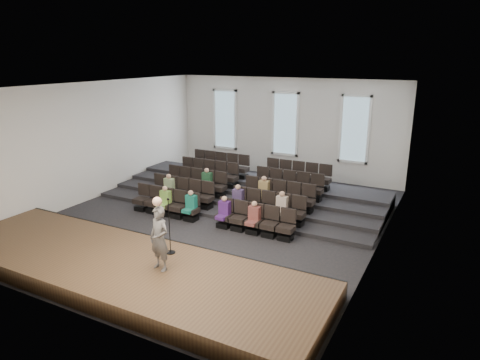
% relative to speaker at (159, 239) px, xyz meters
% --- Properties ---
extents(ground, '(14.00, 14.00, 0.00)m').
position_rel_speaker_xyz_m(ground, '(-1.26, 4.98, -1.38)').
color(ground, black).
rests_on(ground, ground).
extents(ceiling, '(12.00, 14.00, 0.02)m').
position_rel_speaker_xyz_m(ceiling, '(-1.26, 4.98, 3.63)').
color(ceiling, white).
rests_on(ceiling, ground).
extents(wall_back, '(12.00, 0.04, 5.00)m').
position_rel_speaker_xyz_m(wall_back, '(-1.26, 12.00, 1.12)').
color(wall_back, silver).
rests_on(wall_back, ground).
extents(wall_front, '(12.00, 0.04, 5.00)m').
position_rel_speaker_xyz_m(wall_front, '(-1.26, -2.04, 1.12)').
color(wall_front, silver).
rests_on(wall_front, ground).
extents(wall_left, '(0.04, 14.00, 5.00)m').
position_rel_speaker_xyz_m(wall_left, '(-7.28, 4.98, 1.12)').
color(wall_left, silver).
rests_on(wall_left, ground).
extents(wall_right, '(0.04, 14.00, 5.00)m').
position_rel_speaker_xyz_m(wall_right, '(4.76, 4.98, 1.12)').
color(wall_right, silver).
rests_on(wall_right, ground).
extents(stage, '(11.80, 3.60, 0.50)m').
position_rel_speaker_xyz_m(stage, '(-1.26, -0.12, -1.13)').
color(stage, '#4B3520').
rests_on(stage, ground).
extents(stage_lip, '(11.80, 0.06, 0.52)m').
position_rel_speaker_xyz_m(stage_lip, '(-1.26, 1.65, -1.13)').
color(stage_lip, black).
rests_on(stage_lip, ground).
extents(risers, '(11.80, 4.80, 0.60)m').
position_rel_speaker_xyz_m(risers, '(-1.26, 8.15, -1.19)').
color(risers, black).
rests_on(risers, ground).
extents(seating_rows, '(6.80, 4.70, 1.67)m').
position_rel_speaker_xyz_m(seating_rows, '(-1.26, 6.52, -0.70)').
color(seating_rows, black).
rests_on(seating_rows, ground).
extents(windows, '(8.44, 0.10, 3.24)m').
position_rel_speaker_xyz_m(windows, '(-1.26, 11.93, 1.32)').
color(windows, white).
rests_on(windows, wall_back).
extents(audience, '(5.45, 2.64, 1.10)m').
position_rel_speaker_xyz_m(audience, '(-1.18, 5.20, -0.59)').
color(audience, '#7FB347').
rests_on(audience, seating_rows).
extents(speaker, '(0.72, 0.55, 1.77)m').
position_rel_speaker_xyz_m(speaker, '(0.00, 0.00, 0.00)').
color(speaker, '#54514F').
rests_on(speaker, stage).
extents(mic_stand, '(0.28, 0.28, 1.69)m').
position_rel_speaker_xyz_m(mic_stand, '(-0.36, 0.92, -0.38)').
color(mic_stand, black).
rests_on(mic_stand, stage).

